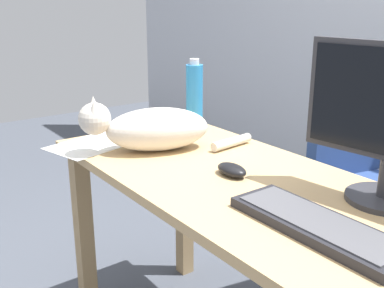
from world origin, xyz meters
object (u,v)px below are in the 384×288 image
object	(u,v)px
keyboard	(317,225)
computer_mouse	(232,170)
office_chair	(364,215)
water_bottle	(194,95)
cat	(151,128)

from	to	relation	value
keyboard	computer_mouse	distance (m)	0.39
keyboard	office_chair	bearing A→B (deg)	114.80
water_bottle	cat	bearing A→B (deg)	-61.36
office_chair	keyboard	bearing A→B (deg)	-65.20
water_bottle	computer_mouse	bearing A→B (deg)	-25.47
water_bottle	keyboard	bearing A→B (deg)	-19.49
cat	office_chair	bearing A→B (deg)	62.26
computer_mouse	water_bottle	size ratio (longest dim) A/B	0.39
cat	water_bottle	distance (m)	0.37
keyboard	computer_mouse	bearing A→B (deg)	169.47
office_chair	computer_mouse	bearing A→B (deg)	-93.17
office_chair	computer_mouse	world-z (taller)	office_chair
keyboard	cat	bearing A→B (deg)	179.64
office_chair	cat	world-z (taller)	office_chair
keyboard	computer_mouse	xyz separation A→B (m)	(-0.38, 0.07, 0.00)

